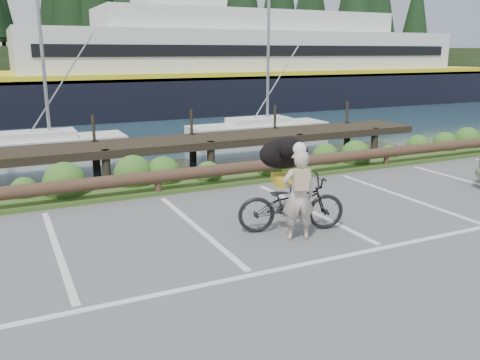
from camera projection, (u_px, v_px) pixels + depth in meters
ground at (242, 266)px, 8.16m from camera, size 72.00×72.00×0.00m
harbor_backdrop at (19, 74)px, 76.91m from camera, size 170.00×160.00×30.00m
vegetation_strip at (150, 186)px, 12.78m from camera, size 34.00×1.60×0.10m
log_rail at (158, 195)px, 12.18m from camera, size 32.00×0.30×0.60m
bicycle at (291, 204)px, 9.65m from camera, size 2.17×1.28×1.08m
cyclist at (298, 196)px, 9.12m from camera, size 0.70×0.56×1.67m
dog at (284, 153)px, 10.07m from camera, size 0.82×1.18×0.62m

